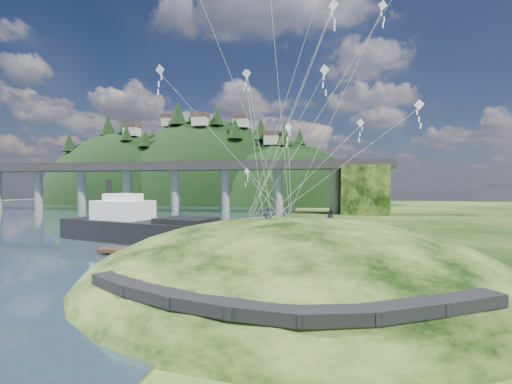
# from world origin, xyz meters

# --- Properties ---
(ground) EXTENTS (320.00, 320.00, 0.00)m
(ground) POSITION_xyz_m (0.00, 0.00, 0.00)
(ground) COLOR black
(ground) RESTS_ON ground
(grass_hill) EXTENTS (36.00, 32.00, 13.00)m
(grass_hill) POSITION_xyz_m (8.00, 2.00, -1.50)
(grass_hill) COLOR black
(grass_hill) RESTS_ON ground
(footpath) EXTENTS (22.29, 5.84, 0.83)m
(footpath) POSITION_xyz_m (7.46, -9.74, 2.08)
(footpath) COLOR black
(footpath) RESTS_ON ground
(bridge) EXTENTS (160.00, 11.00, 15.00)m
(bridge) POSITION_xyz_m (-26.46, 70.07, 9.70)
(bridge) COLOR #2D2B2B
(bridge) RESTS_ON ground
(far_ridge) EXTENTS (153.00, 70.00, 94.50)m
(far_ridge) POSITION_xyz_m (-43.58, 122.17, -7.44)
(far_ridge) COLOR black
(far_ridge) RESTS_ON ground
(work_barge) EXTENTS (25.21, 13.00, 8.51)m
(work_barge) POSITION_xyz_m (-14.42, 17.33, 2.13)
(work_barge) COLOR black
(work_barge) RESTS_ON ground
(wooden_dock) EXTENTS (14.74, 4.79, 1.04)m
(wooden_dock) POSITION_xyz_m (-6.85, 7.68, 0.46)
(wooden_dock) COLOR #372116
(wooden_dock) RESTS_ON ground
(kite_flyers) EXTENTS (5.89, 2.64, 2.02)m
(kite_flyers) POSITION_xyz_m (8.11, 2.18, 5.79)
(kite_flyers) COLOR #23242F
(kite_flyers) RESTS_ON ground
(kite_swarm) EXTENTS (21.62, 16.55, 19.18)m
(kite_swarm) POSITION_xyz_m (8.46, 2.43, 19.06)
(kite_swarm) COLOR silver
(kite_swarm) RESTS_ON ground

